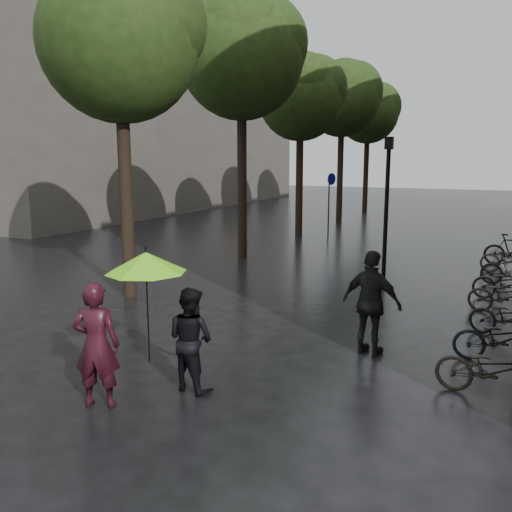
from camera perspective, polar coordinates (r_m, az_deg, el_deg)
The scene contains 10 objects.
ground at distance 6.78m, azimuth -22.79°, elevation -21.39°, with size 120.00×120.00×0.00m, color black.
bg_building at distance 41.48m, azimuth -15.23°, elevation 14.88°, with size 16.00×30.00×14.00m, color #47423D.
street_trees at distance 21.59m, azimuth 1.86°, elevation 17.96°, with size 4.33×34.03×8.91m.
person_burgundy at distance 7.95m, azimuth -16.44°, elevation -8.99°, with size 0.66×0.43×1.81m, color black.
person_black at distance 8.28m, azimuth -6.90°, elevation -8.66°, with size 0.77×0.60×1.59m, color black.
lime_umbrella at distance 7.72m, azimuth -11.52°, elevation -0.67°, with size 1.15×1.15×1.69m.
pedestrian_walking at distance 9.81m, azimuth 12.06°, elevation -4.88°, with size 1.10×0.46×1.88m, color black.
parked_bicycles at distance 14.15m, azimuth 25.03°, elevation -3.00°, with size 1.96×11.61×1.04m.
lamp_post at distance 14.95m, azimuth 13.60°, elevation 6.06°, with size 0.21×0.21×4.01m.
cycle_sign at distance 23.82m, azimuth 7.79°, elevation 6.36°, with size 0.15×0.51×2.81m.
Camera 1 is at (4.45, -3.75, 3.48)m, focal length 38.00 mm.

